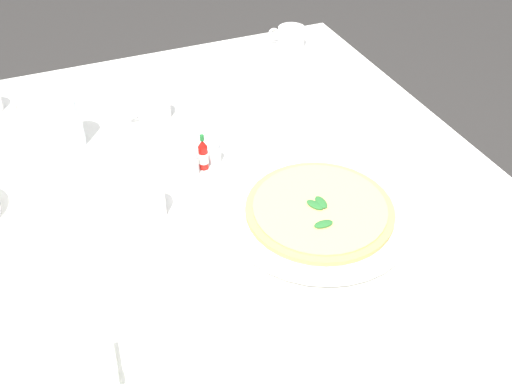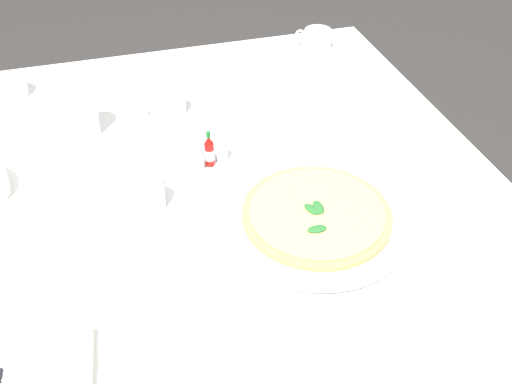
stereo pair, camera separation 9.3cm
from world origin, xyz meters
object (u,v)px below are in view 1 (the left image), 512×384
coffee_cup_far_right (145,204)px  coffee_cup_right_edge (154,110)px  water_glass_back_corner (66,125)px  salt_shaker (215,153)px  pizza_plate (319,214)px  coffee_cup_left_edge (291,39)px  pepper_shaker (192,164)px  hot_sauce_bottle (203,155)px  pizza (320,209)px

coffee_cup_far_right → coffee_cup_right_edge: bearing=72.9°
water_glass_back_corner → salt_shaker: bearing=-33.8°
salt_shaker → water_glass_back_corner: bearing=146.2°
pizza_plate → coffee_cup_left_edge: (0.26, 0.67, 0.02)m
pizza_plate → coffee_cup_left_edge: bearing=69.1°
pizza_plate → pepper_shaker: bearing=128.9°
coffee_cup_left_edge → salt_shaker: size_ratio=2.31×
coffee_cup_left_edge → pizza_plate: bearing=-110.9°
coffee_cup_far_right → hot_sauce_bottle: bearing=34.6°
water_glass_back_corner → hot_sauce_bottle: bearing=-38.1°
salt_shaker → coffee_cup_far_right: bearing=-147.6°
salt_shaker → pepper_shaker: 0.06m
pizza → salt_shaker: bearing=116.9°
coffee_cup_left_edge → water_glass_back_corner: bearing=-159.5°
pizza_plate → hot_sauce_bottle: bearing=123.0°
coffee_cup_right_edge → water_glass_back_corner: bearing=-172.0°
coffee_cup_far_right → hot_sauce_bottle: 0.18m
coffee_cup_far_right → pepper_shaker: size_ratio=2.31×
pepper_shaker → salt_shaker: bearing=19.7°
pizza → salt_shaker: size_ratio=4.95×
hot_sauce_bottle → salt_shaker: size_ratio=1.48×
coffee_cup_far_right → pepper_shaker: coffee_cup_far_right is taller
water_glass_back_corner → salt_shaker: 0.33m
pizza_plate → water_glass_back_corner: 0.59m
pizza → pepper_shaker: size_ratio=4.95×
water_glass_back_corner → pepper_shaker: (0.22, -0.20, -0.03)m
pizza_plate → water_glass_back_corner: bearing=133.0°
coffee_cup_left_edge → pepper_shaker: bearing=-134.1°
pizza_plate → coffee_cup_far_right: 0.33m
salt_shaker → pizza: bearing=-63.1°
pizza → water_glass_back_corner: size_ratio=2.44×
pizza_plate → water_glass_back_corner: water_glass_back_corner is taller
water_glass_back_corner → salt_shaker: water_glass_back_corner is taller
coffee_cup_right_edge → salt_shaker: coffee_cup_right_edge is taller
coffee_cup_far_right → pepper_shaker: bearing=37.5°
coffee_cup_far_right → coffee_cup_right_edge: coffee_cup_far_right is taller
coffee_cup_right_edge → hot_sauce_bottle: bearing=-77.8°
coffee_cup_left_edge → water_glass_back_corner: (-0.66, -0.25, 0.02)m
pizza_plate → salt_shaker: 0.27m
coffee_cup_right_edge → hot_sauce_bottle: 0.23m
pizza → coffee_cup_right_edge: (-0.20, 0.45, 0.00)m
pizza → coffee_cup_far_right: (-0.30, 0.13, 0.00)m
coffee_cup_left_edge → coffee_cup_right_edge: (-0.46, -0.22, -0.00)m
coffee_cup_far_right → salt_shaker: size_ratio=2.31×
coffee_cup_far_right → pepper_shaker: 0.15m
coffee_cup_far_right → coffee_cup_right_edge: 0.34m
pizza → coffee_cup_left_edge: size_ratio=2.14×
pizza_plate → coffee_cup_far_right: coffee_cup_far_right is taller
coffee_cup_left_edge → pepper_shaker: size_ratio=2.31×
coffee_cup_right_edge → pepper_shaker: size_ratio=2.36×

